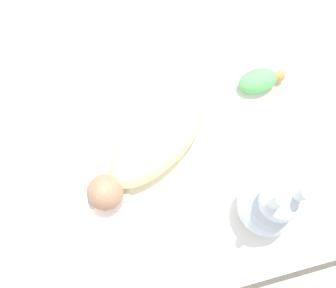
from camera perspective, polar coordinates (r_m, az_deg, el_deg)
ground_plane at (r=1.69m, az=1.32°, el=-2.40°), size 12.00×12.00×0.00m
bed_mattress at (r=1.58m, az=1.41°, el=-1.62°), size 1.16×1.05×0.23m
burp_cloth at (r=1.45m, az=-9.45°, el=-5.24°), size 0.17×0.19×0.02m
swaddled_baby at (r=1.40m, az=-2.76°, el=-0.74°), size 0.53×0.40×0.13m
bunny_plush at (r=1.34m, az=14.64°, el=-8.47°), size 0.21×0.21×0.40m
turtle_plush at (r=1.54m, az=13.14°, el=9.00°), size 0.19×0.09×0.08m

